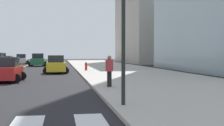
{
  "coord_description": "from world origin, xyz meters",
  "views": [
    {
      "loc": [
        5.44,
        -3.97,
        1.98
      ],
      "look_at": [
        10.27,
        24.88,
        1.08
      ],
      "focal_mm": 49.37,
      "sensor_mm": 36.0,
      "label": 1
    }
  ],
  "objects_px": {
    "car_green_second": "(38,60)",
    "pedestrian_waiting_east": "(109,70)",
    "car_red_fifth": "(6,70)",
    "car_gray_fourth": "(7,62)",
    "fire_hydrant": "(86,66)",
    "car_yellow_sixth": "(56,65)",
    "traffic_light_near_corner": "(123,6)",
    "car_white_third": "(22,59)"
  },
  "relations": [
    {
      "from": "car_yellow_sixth",
      "to": "car_green_second",
      "type": "bearing_deg",
      "value": -81.88
    },
    {
      "from": "car_green_second",
      "to": "car_gray_fourth",
      "type": "relative_size",
      "value": 1.18
    },
    {
      "from": "car_gray_fourth",
      "to": "traffic_light_near_corner",
      "type": "distance_m",
      "value": 34.21
    },
    {
      "from": "car_green_second",
      "to": "traffic_light_near_corner",
      "type": "height_order",
      "value": "traffic_light_near_corner"
    },
    {
      "from": "car_green_second",
      "to": "pedestrian_waiting_east",
      "type": "bearing_deg",
      "value": 100.36
    },
    {
      "from": "car_white_third",
      "to": "fire_hydrant",
      "type": "xyz_separation_m",
      "value": [
        10.09,
        -27.26,
        -0.3
      ]
    },
    {
      "from": "car_gray_fourth",
      "to": "car_red_fifth",
      "type": "distance_m",
      "value": 21.23
    },
    {
      "from": "car_red_fifth",
      "to": "pedestrian_waiting_east",
      "type": "bearing_deg",
      "value": 139.8
    },
    {
      "from": "car_green_second",
      "to": "car_yellow_sixth",
      "type": "distance_m",
      "value": 18.36
    },
    {
      "from": "car_yellow_sixth",
      "to": "car_red_fifth",
      "type": "bearing_deg",
      "value": 68.47
    },
    {
      "from": "car_white_third",
      "to": "pedestrian_waiting_east",
      "type": "height_order",
      "value": "car_white_third"
    },
    {
      "from": "car_red_fifth",
      "to": "fire_hydrant",
      "type": "distance_m",
      "value": 12.76
    },
    {
      "from": "traffic_light_near_corner",
      "to": "car_yellow_sixth",
      "type": "bearing_deg",
      "value": -82.66
    },
    {
      "from": "fire_hydrant",
      "to": "car_yellow_sixth",
      "type": "bearing_deg",
      "value": -147.83
    },
    {
      "from": "car_gray_fourth",
      "to": "traffic_light_near_corner",
      "type": "xyz_separation_m",
      "value": [
        9.42,
        -32.76,
        2.88
      ]
    },
    {
      "from": "car_yellow_sixth",
      "to": "pedestrian_waiting_east",
      "type": "relative_size",
      "value": 2.37
    },
    {
      "from": "pedestrian_waiting_east",
      "to": "car_red_fifth",
      "type": "bearing_deg",
      "value": 75.73
    },
    {
      "from": "car_red_fifth",
      "to": "fire_hydrant",
      "type": "relative_size",
      "value": 4.43
    },
    {
      "from": "car_white_third",
      "to": "fire_hydrant",
      "type": "distance_m",
      "value": 29.07
    },
    {
      "from": "car_red_fifth",
      "to": "traffic_light_near_corner",
      "type": "relative_size",
      "value": 0.79
    },
    {
      "from": "car_green_second",
      "to": "pedestrian_waiting_east",
      "type": "xyz_separation_m",
      "value": [
        6.14,
        -32.87,
        0.16
      ]
    },
    {
      "from": "traffic_light_near_corner",
      "to": "pedestrian_waiting_east",
      "type": "bearing_deg",
      "value": -94.23
    },
    {
      "from": "traffic_light_near_corner",
      "to": "car_gray_fourth",
      "type": "bearing_deg",
      "value": -73.96
    },
    {
      "from": "car_gray_fourth",
      "to": "fire_hydrant",
      "type": "relative_size",
      "value": 4.26
    },
    {
      "from": "car_yellow_sixth",
      "to": "pedestrian_waiting_east",
      "type": "height_order",
      "value": "pedestrian_waiting_east"
    },
    {
      "from": "car_gray_fourth",
      "to": "car_red_fifth",
      "type": "relative_size",
      "value": 0.96
    },
    {
      "from": "car_white_third",
      "to": "pedestrian_waiting_east",
      "type": "distance_m",
      "value": 45.17
    },
    {
      "from": "car_white_third",
      "to": "car_yellow_sixth",
      "type": "xyz_separation_m",
      "value": [
        6.88,
        -29.28,
        -0.04
      ]
    },
    {
      "from": "car_gray_fourth",
      "to": "traffic_light_near_corner",
      "type": "relative_size",
      "value": 0.76
    },
    {
      "from": "car_white_third",
      "to": "fire_hydrant",
      "type": "height_order",
      "value": "car_white_third"
    },
    {
      "from": "car_green_second",
      "to": "car_yellow_sixth",
      "type": "relative_size",
      "value": 1.1
    },
    {
      "from": "car_green_second",
      "to": "pedestrian_waiting_east",
      "type": "distance_m",
      "value": 33.44
    },
    {
      "from": "car_gray_fourth",
      "to": "car_yellow_sixth",
      "type": "relative_size",
      "value": 0.93
    },
    {
      "from": "car_gray_fourth",
      "to": "car_red_fifth",
      "type": "height_order",
      "value": "car_red_fifth"
    },
    {
      "from": "car_green_second",
      "to": "car_red_fifth",
      "type": "height_order",
      "value": "car_green_second"
    },
    {
      "from": "car_gray_fourth",
      "to": "car_red_fifth",
      "type": "bearing_deg",
      "value": -78.64
    },
    {
      "from": "car_gray_fourth",
      "to": "car_yellow_sixth",
      "type": "bearing_deg",
      "value": -58.65
    },
    {
      "from": "traffic_light_near_corner",
      "to": "fire_hydrant",
      "type": "bearing_deg",
      "value": -91.34
    },
    {
      "from": "car_green_second",
      "to": "traffic_light_near_corner",
      "type": "bearing_deg",
      "value": 98.11
    },
    {
      "from": "car_white_third",
      "to": "traffic_light_near_corner",
      "type": "relative_size",
      "value": 0.85
    },
    {
      "from": "pedestrian_waiting_east",
      "to": "fire_hydrant",
      "type": "relative_size",
      "value": 1.93
    },
    {
      "from": "car_yellow_sixth",
      "to": "fire_hydrant",
      "type": "bearing_deg",
      "value": -149.17
    }
  ]
}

